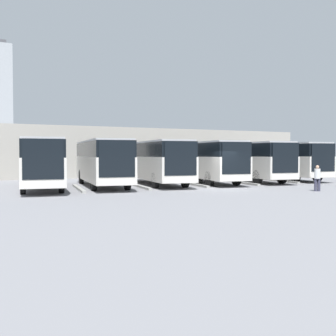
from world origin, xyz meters
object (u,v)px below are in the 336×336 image
object	(u,v)px
bus_5	(41,162)
bus_2	(205,160)
bus_3	(156,161)
bus_4	(102,161)
bus_1	(248,160)
bus_0	(283,160)
pedestrian	(317,177)

from	to	relation	value
bus_5	bus_2	bearing A→B (deg)	-170.07
bus_3	bus_4	size ratio (longest dim) A/B	1.00
bus_1	bus_4	size ratio (longest dim) A/B	1.00
bus_5	bus_3	bearing A→B (deg)	-169.03
bus_2	bus_5	distance (m)	12.88
bus_4	bus_5	distance (m)	4.30
bus_0	bus_4	world-z (taller)	same
bus_3	bus_4	xyz separation A→B (m)	(4.29, 0.01, 0.00)
bus_2	bus_4	bearing A→B (deg)	8.61
bus_0	bus_4	bearing A→B (deg)	10.00
bus_5	bus_0	bearing A→B (deg)	-169.48
bus_4	pedestrian	size ratio (longest dim) A/B	6.91
bus_1	bus_5	size ratio (longest dim) A/B	1.00
bus_1	pedestrian	bearing A→B (deg)	86.66
bus_1	bus_4	distance (m)	12.88
bus_0	bus_4	xyz separation A→B (m)	(17.17, 0.24, 0.00)
bus_5	pedestrian	distance (m)	17.81
bus_0	bus_1	distance (m)	4.31
bus_0	bus_1	world-z (taller)	same
bus_3	bus_5	size ratio (longest dim) A/B	1.00
bus_3	bus_4	bearing A→B (deg)	9.36
bus_2	bus_4	size ratio (longest dim) A/B	1.00
bus_2	bus_3	bearing A→B (deg)	7.85
bus_0	bus_2	bearing A→B (deg)	11.40
bus_3	bus_5	bearing A→B (deg)	10.97
bus_3	bus_5	world-z (taller)	same
bus_4	pedestrian	world-z (taller)	bus_4
bus_0	bus_2	distance (m)	8.59
bus_0	bus_2	size ratio (longest dim) A/B	1.00
bus_0	pedestrian	bearing A→B (deg)	66.45
bus_0	bus_5	distance (m)	21.47
bus_1	bus_4	world-z (taller)	same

